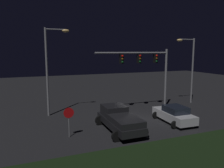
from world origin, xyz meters
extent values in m
plane|color=black|center=(0.00, 0.00, 0.00)|extent=(80.00, 80.00, 0.00)
cube|color=black|center=(0.00, -8.47, 0.05)|extent=(21.42, 5.93, 0.10)
cube|color=black|center=(-2.38, -2.50, 0.68)|extent=(2.08, 5.43, 0.55)
cube|color=black|center=(-2.37, -1.32, 1.38)|extent=(1.87, 1.93, 0.85)
cube|color=black|center=(-2.37, -1.32, 1.50)|extent=(1.78, 1.55, 0.51)
cube|color=black|center=(-2.40, -3.58, 1.18)|extent=(1.97, 3.05, 0.45)
cylinder|color=black|center=(-3.38, -0.54, 0.40)|extent=(0.80, 0.22, 0.80)
cylinder|color=black|center=(-1.32, -0.57, 0.40)|extent=(0.80, 0.22, 0.80)
cylinder|color=black|center=(-3.44, -4.43, 0.40)|extent=(0.80, 0.22, 0.80)
cylinder|color=black|center=(-1.38, -4.46, 0.40)|extent=(0.80, 0.22, 0.80)
cube|color=#B7B7BC|center=(2.96, -2.29, 0.61)|extent=(1.98, 4.47, 0.70)
cube|color=black|center=(2.95, -2.54, 1.23)|extent=(1.68, 2.06, 0.55)
cylinder|color=black|center=(2.11, -0.76, 0.32)|extent=(0.64, 0.22, 0.64)
cylinder|color=black|center=(3.94, -0.83, 0.32)|extent=(0.64, 0.22, 0.64)
cylinder|color=black|center=(1.98, -3.75, 0.32)|extent=(0.64, 0.22, 0.64)
cylinder|color=black|center=(3.82, -3.82, 0.32)|extent=(0.64, 0.22, 0.64)
cylinder|color=slate|center=(5.42, 2.54, 3.25)|extent=(0.24, 0.24, 6.50)
cylinder|color=slate|center=(1.32, 2.54, 6.10)|extent=(8.20, 0.18, 0.18)
cube|color=black|center=(4.02, 2.54, 5.50)|extent=(0.32, 0.44, 0.95)
sphere|color=red|center=(4.02, 2.31, 5.80)|extent=(0.22, 0.22, 0.22)
sphere|color=#59380A|center=(4.02, 2.31, 5.50)|extent=(0.22, 0.22, 0.22)
sphere|color=#0C4719|center=(4.02, 2.31, 5.20)|extent=(0.22, 0.22, 0.22)
cube|color=black|center=(2.02, 2.54, 5.50)|extent=(0.32, 0.44, 0.95)
sphere|color=red|center=(2.02, 2.31, 5.80)|extent=(0.22, 0.22, 0.22)
sphere|color=#59380A|center=(2.02, 2.31, 5.50)|extent=(0.22, 0.22, 0.22)
sphere|color=#0C4719|center=(2.02, 2.31, 5.20)|extent=(0.22, 0.22, 0.22)
cube|color=black|center=(0.02, 2.54, 5.50)|extent=(0.32, 0.44, 0.95)
sphere|color=red|center=(0.02, 2.31, 5.80)|extent=(0.22, 0.22, 0.22)
sphere|color=#59380A|center=(0.02, 2.31, 5.50)|extent=(0.22, 0.22, 0.22)
sphere|color=#0C4719|center=(0.02, 2.31, 5.20)|extent=(0.22, 0.22, 0.22)
cylinder|color=slate|center=(-7.13, 4.00, 4.23)|extent=(0.20, 0.20, 8.46)
cylinder|color=slate|center=(-6.18, 4.00, 8.31)|extent=(1.90, 0.12, 0.12)
ellipsoid|color=#F9CC72|center=(-5.23, 4.00, 8.21)|extent=(0.70, 0.44, 0.30)
cylinder|color=slate|center=(9.79, 3.29, 3.89)|extent=(0.20, 0.20, 7.77)
cylinder|color=slate|center=(8.75, 3.29, 7.62)|extent=(2.08, 0.12, 0.12)
ellipsoid|color=#F9CC72|center=(7.71, 3.29, 7.52)|extent=(0.70, 0.44, 0.30)
cylinder|color=slate|center=(-6.37, -2.33, 1.10)|extent=(0.07, 0.07, 2.20)
cylinder|color=#B20C0F|center=(-6.37, -2.36, 1.85)|extent=(0.76, 0.03, 0.76)
camera|label=1|loc=(-9.37, -18.17, 6.30)|focal=36.04mm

